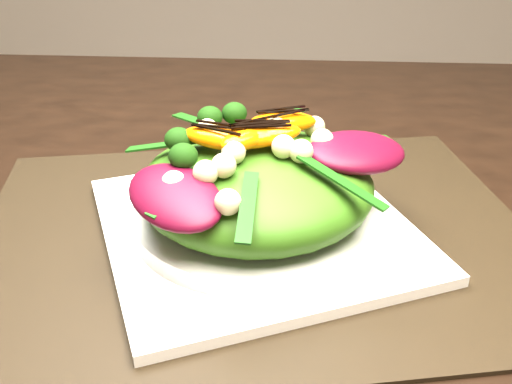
# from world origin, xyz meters

# --- Properties ---
(dining_table) EXTENTS (1.60, 0.90, 0.75)m
(dining_table) POSITION_xyz_m (0.00, 0.00, 0.73)
(dining_table) COLOR black
(dining_table) RESTS_ON floor
(placemat) EXTENTS (0.55, 0.46, 0.00)m
(placemat) POSITION_xyz_m (-0.10, -0.10, 0.75)
(placemat) COLOR black
(placemat) RESTS_ON dining_table
(plate_base) EXTENTS (0.34, 0.34, 0.01)m
(plate_base) POSITION_xyz_m (-0.10, -0.10, 0.76)
(plate_base) COLOR white
(plate_base) RESTS_ON placemat
(salad_bowl) EXTENTS (0.24, 0.24, 0.02)m
(salad_bowl) POSITION_xyz_m (-0.10, -0.10, 0.77)
(salad_bowl) COLOR silver
(salad_bowl) RESTS_ON plate_base
(lettuce_mound) EXTENTS (0.25, 0.25, 0.07)m
(lettuce_mound) POSITION_xyz_m (-0.10, -0.10, 0.80)
(lettuce_mound) COLOR #325E11
(lettuce_mound) RESTS_ON salad_bowl
(radicchio_leaf) EXTENTS (0.11, 0.10, 0.02)m
(radicchio_leaf) POSITION_xyz_m (-0.01, -0.09, 0.83)
(radicchio_leaf) COLOR #430717
(radicchio_leaf) RESTS_ON lettuce_mound
(orange_segment) EXTENTS (0.07, 0.05, 0.02)m
(orange_segment) POSITION_xyz_m (-0.10, -0.09, 0.84)
(orange_segment) COLOR #F46204
(orange_segment) RESTS_ON lettuce_mound
(broccoli_floret) EXTENTS (0.04, 0.04, 0.03)m
(broccoli_floret) POSITION_xyz_m (-0.15, -0.06, 0.84)
(broccoli_floret) COLOR black
(broccoli_floret) RESTS_ON lettuce_mound
(macadamia_nut) EXTENTS (0.02, 0.02, 0.02)m
(macadamia_nut) POSITION_xyz_m (-0.07, -0.15, 0.84)
(macadamia_nut) COLOR beige
(macadamia_nut) RESTS_ON lettuce_mound
(balsamic_drizzle) EXTENTS (0.04, 0.03, 0.00)m
(balsamic_drizzle) POSITION_xyz_m (-0.10, -0.09, 0.85)
(balsamic_drizzle) COLOR black
(balsamic_drizzle) RESTS_ON orange_segment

